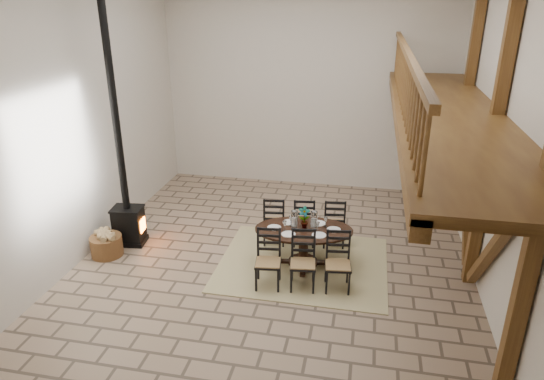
% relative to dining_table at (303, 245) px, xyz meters
% --- Properties ---
extents(ground, '(8.00, 8.00, 0.00)m').
position_rel_dining_table_xyz_m(ground, '(-0.53, 0.04, -0.38)').
color(ground, gray).
rests_on(ground, ground).
extents(room_shell, '(7.02, 8.02, 5.01)m').
position_rel_dining_table_xyz_m(room_shell, '(0.66, 0.04, 2.63)').
color(room_shell, beige).
rests_on(room_shell, ground).
extents(rug, '(3.00, 2.50, 0.02)m').
position_rel_dining_table_xyz_m(rug, '(0.00, -0.00, -0.37)').
color(rug, tan).
rests_on(rug, ground).
extents(dining_table, '(1.86, 2.11, 1.12)m').
position_rel_dining_table_xyz_m(dining_table, '(0.00, 0.00, 0.00)').
color(dining_table, black).
rests_on(dining_table, ground).
extents(wood_stove, '(0.63, 0.51, 5.00)m').
position_rel_dining_table_xyz_m(wood_stove, '(-3.45, 0.13, 0.77)').
color(wood_stove, black).
rests_on(wood_stove, ground).
extents(log_basket, '(0.59, 0.59, 0.49)m').
position_rel_dining_table_xyz_m(log_basket, '(-3.66, -0.40, -0.17)').
color(log_basket, brown).
rests_on(log_basket, ground).
extents(log_stack, '(0.44, 0.54, 0.23)m').
position_rel_dining_table_xyz_m(log_stack, '(-3.71, 0.05, -0.27)').
color(log_stack, tan).
rests_on(log_stack, ground).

